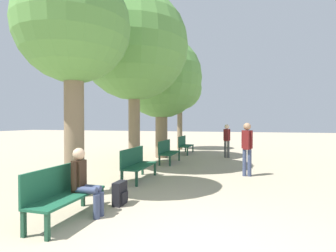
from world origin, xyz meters
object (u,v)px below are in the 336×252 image
Objects in this scene: bench_row_2 at (167,150)px; person_seated at (84,180)px; tree_row_1 at (134,47)px; backpack at (120,193)px; pedestrian_near at (247,146)px; tree_row_2 at (161,78)px; bench_row_3 at (184,144)px; tree_row_0 at (74,29)px; bench_row_0 at (63,190)px; tree_row_3 at (180,89)px; pedestrian_mid at (227,139)px; bench_row_1 at (136,162)px.

person_seated is (0.24, -6.11, 0.14)m from bench_row_2.
backpack is at bearing -70.74° from tree_row_1.
tree_row_2 is at bearing 139.11° from pedestrian_near.
backpack is (0.57, -5.38, -0.28)m from bench_row_2.
bench_row_3 is 6.21m from tree_row_1.
tree_row_0 reaches higher than bench_row_2.
tree_row_3 reaches higher than bench_row_0.
pedestrian_near is at bearing 40.87° from tree_row_0.
bench_row_2 is 6.05m from tree_row_0.
pedestrian_near is (3.06, -1.79, 0.43)m from bench_row_2.
person_seated is at bearing -123.15° from pedestrian_near.
backpack is at bearing 65.41° from person_seated.
tree_row_0 is 5.74m from pedestrian_near.
tree_row_1 reaches higher than tree_row_2.
bench_row_0 is at bearing -119.82° from backpack.
bench_row_3 is (0.00, 3.19, 0.00)m from bench_row_2.
bench_row_0 is 0.31× the size of tree_row_3.
backpack is (1.29, -6.87, -3.47)m from tree_row_2.
pedestrian_mid is at bearing 68.15° from tree_row_0.
tree_row_2 is at bearing 98.76° from bench_row_1.
bench_row_0 is 8.52m from tree_row_2.
tree_row_2 is at bearing -90.00° from tree_row_3.
bench_row_1 reaches higher than backpack.
tree_row_0 is 3.12× the size of pedestrian_near.
bench_row_2 is at bearing -64.12° from tree_row_2.
tree_row_3 reaches higher than bench_row_2.
tree_row_3 reaches higher than person_seated.
tree_row_1 is at bearing -113.21° from bench_row_2.
tree_row_1 is 5.98m from pedestrian_mid.
bench_row_2 is 3.57m from pedestrian_near.
tree_row_0 reaches higher than person_seated.
tree_row_0 is 4.23× the size of person_seated.
tree_row_2 reaches higher than tree_row_0.
bench_row_2 is at bearing 96.07° from backpack.
tree_row_2 is (-0.72, 7.87, 3.19)m from bench_row_0.
pedestrian_near is (2.49, 3.59, 0.71)m from backpack.
pedestrian_near is at bearing -58.42° from bench_row_3.
pedestrian_mid is at bearing 76.71° from person_seated.
person_seated is (0.24, 0.27, 0.14)m from bench_row_0.
pedestrian_mid is at bearing 77.86° from backpack.
bench_row_2 is at bearing -82.04° from tree_row_3.
bench_row_0 is at bearing -86.42° from tree_row_3.
tree_row_0 is 10.22m from tree_row_3.
tree_row_2 is at bearing 115.88° from bench_row_2.
bench_row_1 is at bearing -155.41° from pedestrian_near.
tree_row_1 is 1.24× the size of tree_row_3.
bench_row_1 is 3.39m from pedestrian_near.
bench_row_0 and bench_row_3 have the same top height.
pedestrian_near reaches higher than pedestrian_mid.
pedestrian_mid is at bearing 67.88° from bench_row_1.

